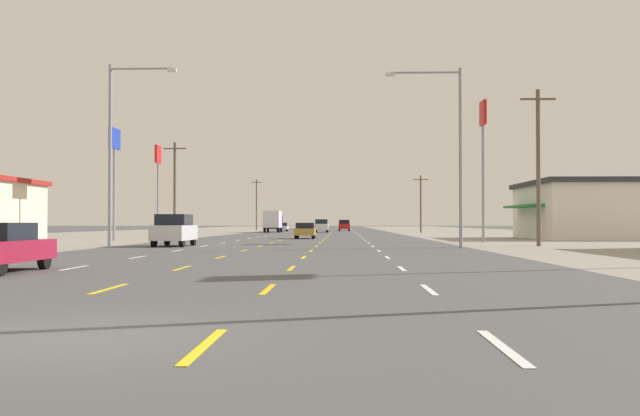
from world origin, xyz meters
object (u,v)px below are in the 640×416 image
Objects in this scene: suv_far_left_near at (174,230)px; pole_sign_left_row_2 at (158,168)px; suv_center_turn_far at (322,226)px; sedan_far_left_farther at (283,227)px; box_truck_far_left_midfar at (273,220)px; suv_inner_right_farthest at (344,225)px; sedan_center_turn_mid at (305,230)px; pole_sign_left_row_1 at (114,153)px; streetlight_left_row_0 at (116,143)px; streetlight_right_row_0 at (453,144)px; pole_sign_right_row_1 at (483,138)px.

pole_sign_left_row_2 is (-9.26, 33.14, 6.32)m from suv_far_left_near.
suv_center_turn_far reaches higher than sedan_far_left_farther.
box_truck_far_left_midfar is at bearing -177.60° from suv_center_turn_far.
suv_inner_right_farthest is (3.46, 19.24, 0.00)m from suv_center_turn_far.
sedan_far_left_farther is 0.92× the size of suv_inner_right_farthest.
box_truck_far_left_midfar is at bearing 74.64° from pole_sign_left_row_2.
box_truck_far_left_midfar is 22.35m from suv_inner_right_farthest.
box_truck_far_left_midfar is (-7.09, 44.23, 1.08)m from sedan_center_turn_mid.
suv_inner_right_farthest is 74.91m from pole_sign_left_row_1.
suv_far_left_near is 66.61m from box_truck_far_left_midfar.
suv_center_turn_far is 38.13m from pole_sign_left_row_2.
pole_sign_left_row_2 is (-9.40, -49.15, 6.59)m from sedan_far_left_farther.
streetlight_left_row_0 is 1.03× the size of streetlight_right_row_0.
suv_center_turn_far is 16.96m from sedan_far_left_farther.
suv_far_left_near reaches higher than sedan_center_turn_mid.
streetlight_left_row_0 reaches higher than pole_sign_right_row_1.
streetlight_right_row_0 is (16.79, -3.12, 4.97)m from suv_far_left_near.
sedan_center_turn_mid is 0.49× the size of pole_sign_left_row_1.
suv_inner_right_farthest is 89.61m from streetlight_right_row_0.
suv_far_left_near is 34.99m from pole_sign_left_row_2.
sedan_center_turn_mid is 44.81m from box_truck_far_left_midfar.
pole_sign_left_row_1 reaches higher than sedan_center_turn_mid.
sedan_center_turn_mid is at bearing -90.33° from suv_center_turn_far.
sedan_far_left_farther is 0.43× the size of streetlight_right_row_0.
suv_far_left_near is 82.30m from sedan_far_left_farther.
pole_sign_left_row_1 is 17.86m from streetlight_left_row_0.
sedan_center_turn_mid is at bearing 137.16° from pole_sign_right_row_1.
suv_far_left_near is 0.50× the size of pole_sign_left_row_2.
streetlight_left_row_0 reaches higher than sedan_center_turn_mid.
pole_sign_left_row_2 is 0.91× the size of streetlight_left_row_0.
pole_sign_left_row_1 is at bearing 107.43° from streetlight_left_row_0.
streetlight_left_row_0 is (-23.59, -12.65, -1.60)m from pole_sign_right_row_1.
suv_center_turn_far is 0.47× the size of streetlight_right_row_0.
pole_sign_right_row_1 reaches higher than suv_far_left_near.
streetlight_left_row_0 is at bearing -91.91° from sedan_far_left_farther.
sedan_far_left_farther is (-6.89, 59.92, 0.00)m from sedan_center_turn_mid.
suv_inner_right_farthest is at bearing 81.43° from streetlight_left_row_0.
suv_inner_right_farthest is 57.01m from pole_sign_left_row_2.
streetlight_right_row_0 is at bearing -107.88° from pole_sign_right_row_1.
streetlight_right_row_0 is at bearing -76.40° from box_truck_far_left_midfar.
box_truck_far_left_midfar reaches higher than sedan_far_left_farther.
pole_sign_right_row_1 reaches higher than sedan_center_turn_mid.
sedan_far_left_farther is (0.13, 82.29, -0.27)m from suv_far_left_near.
pole_sign_left_row_1 reaches higher than suv_center_turn_far.
suv_inner_right_farthest is (3.72, 63.77, 0.27)m from sedan_center_turn_mid.
sedan_far_left_farther is at bearing 96.55° from sedan_center_turn_mid.
box_truck_far_left_midfar is 61.08m from pole_sign_right_row_1.
sedan_far_left_farther is 75.98m from pole_sign_right_row_1.
suv_inner_right_farthest is at bearing 79.79° from suv_center_turn_far.
pole_sign_right_row_1 is (10.13, -76.62, 6.68)m from suv_inner_right_farthest.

